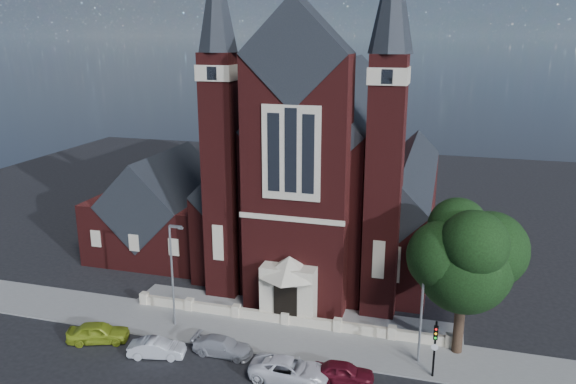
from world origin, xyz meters
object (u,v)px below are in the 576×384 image
at_px(parish_hall, 165,213).
at_px(traffic_signal, 435,342).
at_px(church, 332,172).
at_px(car_silver_b, 223,346).
at_px(street_lamp_right, 424,300).
at_px(car_dark_red, 344,372).
at_px(street_lamp_left, 173,270).
at_px(street_tree, 466,261).
at_px(car_silver_a, 157,348).
at_px(car_lime_van, 98,332).
at_px(car_white_suv, 289,370).

bearing_deg(parish_hall, traffic_signal, -29.98).
height_order(church, car_silver_b, church).
bearing_deg(traffic_signal, church, 118.20).
xyz_separation_m(street_lamp_right, car_dark_red, (-4.52, -3.47, -3.94)).
xyz_separation_m(street_lamp_left, street_lamp_right, (18.00, 0.00, 0.00)).
distance_m(street_tree, car_dark_red, 10.77).
bearing_deg(parish_hall, car_silver_a, -64.22).
xyz_separation_m(traffic_signal, car_silver_b, (-14.00, -1.08, -1.96)).
bearing_deg(car_silver_b, street_tree, -72.71).
bearing_deg(car_lime_van, church, -48.24).
bearing_deg(car_silver_b, car_dark_red, -93.77).
relative_size(parish_hall, car_dark_red, 3.16).
height_order(church, street_lamp_left, church).
xyz_separation_m(traffic_signal, car_dark_red, (-5.43, -1.90, -1.92)).
distance_m(car_lime_van, car_white_suv, 14.44).
xyz_separation_m(car_silver_b, car_dark_red, (8.57, -0.81, 0.04)).
distance_m(parish_hall, street_tree, 31.27).
distance_m(street_lamp_right, traffic_signal, 2.71).
relative_size(street_tree, car_dark_red, 2.77).
xyz_separation_m(car_lime_van, car_silver_b, (9.21, 0.91, -0.12)).
relative_size(car_lime_van, car_silver_a, 1.12).
relative_size(church, street_tree, 3.26).
distance_m(parish_hall, traffic_signal, 31.20).
xyz_separation_m(street_tree, car_white_suv, (-10.38, -5.98, -6.25)).
distance_m(street_tree, car_silver_a, 21.62).
relative_size(traffic_signal, car_dark_red, 1.03).
bearing_deg(street_tree, traffic_signal, -115.95).
xyz_separation_m(car_silver_a, car_dark_red, (12.79, 0.70, 0.02)).
distance_m(traffic_signal, car_white_suv, 9.38).
relative_size(street_lamp_right, traffic_signal, 2.02).
xyz_separation_m(street_tree, car_dark_red, (-7.03, -5.18, -6.30)).
bearing_deg(parish_hall, car_white_suv, -45.08).
relative_size(street_lamp_left, street_lamp_right, 1.00).
bearing_deg(car_white_suv, street_lamp_left, 67.63).
bearing_deg(street_tree, car_dark_red, -143.63).
height_order(car_lime_van, car_dark_red, car_lime_van).
height_order(street_tree, car_silver_a, street_tree).
xyz_separation_m(parish_hall, street_tree, (28.60, -12.29, 2.95)).
bearing_deg(street_lamp_left, car_silver_b, -28.43).
distance_m(street_lamp_right, car_white_suv, 9.77).
relative_size(church, car_lime_van, 8.09).
relative_size(street_lamp_right, car_white_suv, 1.58).
bearing_deg(car_silver_a, street_tree, -86.36).
relative_size(church, street_lamp_left, 4.31).
bearing_deg(car_dark_red, car_silver_b, 80.36).
bearing_deg(car_silver_a, car_white_suv, -103.48).
bearing_deg(traffic_signal, street_lamp_left, 175.24).
bearing_deg(parish_hall, street_lamp_left, -59.98).
bearing_deg(church, car_white_suv, -84.55).
relative_size(church, car_silver_b, 8.19).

